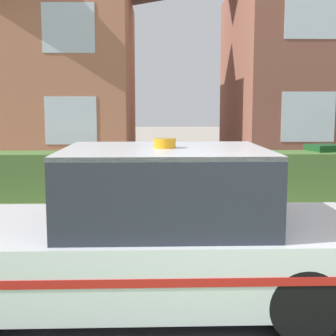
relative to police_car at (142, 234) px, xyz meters
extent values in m
cube|color=#424247|center=(1.18, 1.38, -0.68)|extent=(28.00, 5.18, 0.01)
cube|color=#4C7233|center=(-0.09, 5.10, -0.21)|extent=(14.32, 0.90, 0.95)
cylinder|color=black|center=(-1.51, 0.74, -0.37)|extent=(0.61, 0.21, 0.60)
cylinder|color=black|center=(1.31, 0.77, -0.37)|extent=(0.61, 0.21, 0.60)
cylinder|color=black|center=(1.32, -0.74, -0.37)|extent=(0.61, 0.21, 0.60)
cube|color=silver|center=(-0.09, 0.00, -0.19)|extent=(4.56, 1.76, 0.62)
cube|color=#232833|center=(0.22, 0.00, 0.47)|extent=(1.88, 1.56, 0.71)
cube|color=silver|center=(0.22, 0.00, 0.80)|extent=(1.88, 1.56, 0.04)
cube|color=red|center=(-0.10, 0.86, -0.15)|extent=(4.31, 0.05, 0.07)
cube|color=red|center=(-0.08, -0.86, -0.15)|extent=(4.31, 0.05, 0.07)
cylinder|color=orange|center=(0.22, 0.00, 0.87)|extent=(0.20, 0.20, 0.09)
cube|color=#A86B4C|center=(-4.04, 11.14, 1.97)|extent=(6.65, 5.33, 5.31)
cube|color=silver|center=(-2.21, 8.47, 0.80)|extent=(1.40, 0.02, 1.30)
cube|color=silver|center=(-2.21, 8.47, 3.25)|extent=(1.40, 0.02, 1.30)
cube|color=brown|center=(5.85, 11.05, 2.17)|extent=(6.49, 6.41, 5.70)
cube|color=silver|center=(4.07, 7.83, 0.91)|extent=(1.40, 0.02, 1.30)
cube|color=silver|center=(4.07, 7.83, 3.54)|extent=(1.40, 0.02, 1.30)
cube|color=#23662D|center=(3.61, 5.29, -0.19)|extent=(0.73, 0.70, 0.99)
cube|color=#184720|center=(3.61, 5.29, 0.35)|extent=(0.76, 0.74, 0.10)
camera|label=1|loc=(0.15, -4.31, 1.21)|focal=50.00mm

